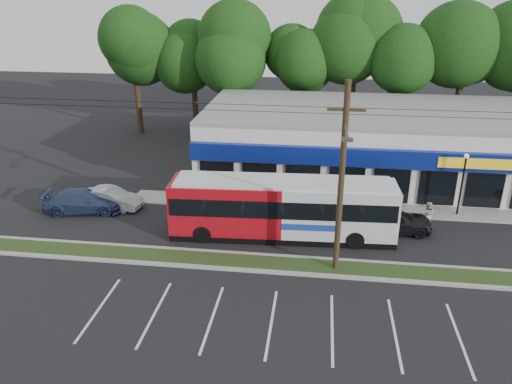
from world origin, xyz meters
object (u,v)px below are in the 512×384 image
object	(u,v)px
car_silver	(111,198)
pedestrian_a	(329,206)
lamp_post	(463,177)
car_blue	(84,201)
metrobus	(282,207)
car_dark	(390,219)
pedestrian_b	(427,215)
utility_pole	(338,174)

from	to	relation	value
car_silver	pedestrian_a	distance (m)	14.59
lamp_post	car_blue	xyz separation A→B (m)	(-24.47, -2.58, -1.92)
metrobus	pedestrian_a	xyz separation A→B (m)	(2.79, 3.03, -1.12)
lamp_post	car_silver	xyz separation A→B (m)	(-22.93, -1.80, -1.97)
metrobus	pedestrian_a	bearing A→B (deg)	44.53
car_dark	car_silver	bearing A→B (deg)	80.72
pedestrian_a	metrobus	bearing A→B (deg)	31.03
car_silver	pedestrian_b	xyz separation A→B (m)	(20.58, -0.26, 0.17)
car_silver	pedestrian_b	world-z (taller)	pedestrian_b
car_silver	car_blue	bearing A→B (deg)	123.55
car_silver	pedestrian_b	distance (m)	20.58
car_blue	pedestrian_a	distance (m)	16.17
car_silver	car_blue	xyz separation A→B (m)	(-1.54, -0.78, 0.05)
utility_pole	car_silver	distance (m)	16.64
car_dark	pedestrian_b	world-z (taller)	pedestrian_b
utility_pole	lamp_post	xyz separation A→B (m)	(8.17, 7.87, -2.74)
car_blue	pedestrian_b	world-z (taller)	pedestrian_b
lamp_post	metrobus	xyz separation A→B (m)	(-11.14, -4.30, -0.79)
car_dark	car_silver	world-z (taller)	car_dark
car_dark	pedestrian_b	xyz separation A→B (m)	(2.33, 0.92, 0.02)
lamp_post	pedestrian_b	xyz separation A→B (m)	(-2.35, -2.06, -1.81)
car_silver	pedestrian_a	xyz separation A→B (m)	(14.58, 0.53, 0.07)
lamp_post	pedestrian_a	size ratio (longest dim) A/B	2.78
metrobus	car_dark	world-z (taller)	metrobus
car_silver	pedestrian_a	bearing A→B (deg)	-81.12
car_silver	lamp_post	bearing A→B (deg)	-78.73
car_dark	car_blue	xyz separation A→B (m)	(-19.79, 0.40, -0.09)
metrobus	car_silver	world-z (taller)	metrobus
metrobus	pedestrian_a	world-z (taller)	metrobus
utility_pole	pedestrian_a	world-z (taller)	utility_pole
lamp_post	pedestrian_b	size ratio (longest dim) A/B	2.47
car_dark	pedestrian_b	bearing A→B (deg)	-74.14
utility_pole	car_blue	xyz separation A→B (m)	(-16.30, 5.30, -4.66)
car_blue	pedestrian_b	bearing A→B (deg)	-97.92
lamp_post	car_silver	distance (m)	23.08
pedestrian_b	pedestrian_a	bearing A→B (deg)	3.47
pedestrian_b	utility_pole	bearing A→B (deg)	55.96
lamp_post	pedestrian_a	world-z (taller)	lamp_post
car_blue	pedestrian_a	bearing A→B (deg)	-94.61
metrobus	car_blue	size ratio (longest dim) A/B	2.58
car_dark	car_silver	size ratio (longest dim) A/B	1.17
metrobus	car_blue	distance (m)	13.49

